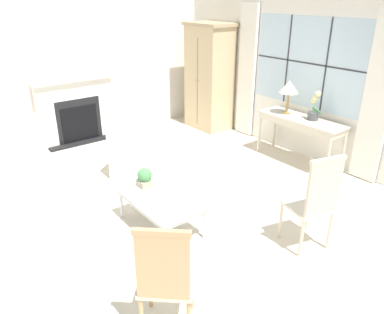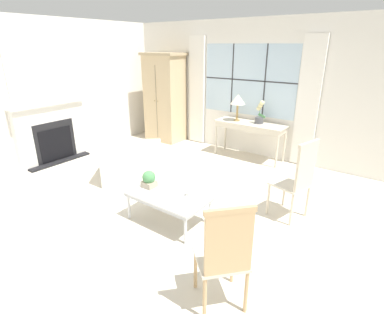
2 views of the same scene
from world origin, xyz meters
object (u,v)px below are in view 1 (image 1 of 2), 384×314
Objects in this scene: armoire at (209,77)px; accent_chair_wooden at (165,276)px; fireplace at (75,104)px; potted_orchid at (314,108)px; console_table at (301,123)px; coffee_table at (161,200)px; table_lamp at (289,88)px; side_chair_wooden at (316,199)px; armchair_upholstered at (147,154)px; pillar_candle at (180,200)px; potted_plant_small at (145,178)px.

accent_chair_wooden is (3.90, -3.69, -0.45)m from armoire.
potted_orchid is (3.33, 2.63, 0.22)m from fireplace.
console_table is 4.06m from accent_chair_wooden.
table_lamp is at bearing 100.90° from coffee_table.
side_chair_wooden is 1.04× the size of accent_chair_wooden.
armchair_upholstered is at bearing -121.67° from potted_orchid.
console_table is at bearing 39.00° from fireplace.
console_table is 2.43m from side_chair_wooden.
side_chair_wooden reaches higher than pillar_candle.
fireplace reaches higher than table_lamp.
potted_plant_small is (-1.70, -1.09, -0.10)m from side_chair_wooden.
pillar_candle is at bearing -18.93° from armchair_upholstered.
pillar_candle is at bearing 9.79° from potted_plant_small.
side_chair_wooden reaches higher than armchair_upholstered.
potted_orchid reaches higher than armchair_upholstered.
side_chair_wooden is at bearing 41.88° from pillar_candle.
side_chair_wooden reaches higher than console_table.
potted_plant_small is (0.21, -2.91, -0.67)m from table_lamp.
armchair_upholstered reaches higher than pillar_candle.
potted_orchid is 0.36× the size of armchair_upholstered.
accent_chair_wooden is 1.89m from potted_plant_small.
armchair_upholstered is 1.19× the size of accent_chair_wooden.
armoire reaches higher than side_chair_wooden.
potted_plant_small is at bearing -85.83° from table_lamp.
armoire is 2.53m from armchair_upholstered.
fireplace is 1.07× the size of armoire.
armchair_upholstered is (-1.24, -2.21, -0.40)m from console_table.
side_chair_wooden is (2.84, 0.38, 0.35)m from armchair_upholstered.
fireplace is 3.69m from pillar_candle.
potted_plant_small is (-0.35, -0.00, 0.16)m from coffee_table.
potted_plant_small is at bearing -179.77° from coffee_table.
potted_orchid is 2.94m from pillar_candle.
potted_orchid is 0.44× the size of coffee_table.
coffee_table is (3.41, -0.34, -0.36)m from fireplace.
fireplace is 3.86m from table_lamp.
pillar_candle is at bearing 139.50° from accent_chair_wooden.
fireplace reaches higher than coffee_table.
pillar_candle is (1.74, -0.60, 0.18)m from armchair_upholstered.
table_lamp is 0.49× the size of side_chair_wooden.
armchair_upholstered is 1.36m from potted_plant_small.
armchair_upholstered is at bearing -172.32° from side_chair_wooden.
side_chair_wooden is at bearing 38.69° from coffee_table.
armoire is 4.31m from side_chair_wooden.
console_table reaches higher than potted_plant_small.
potted_plant_small is (3.06, -0.35, -0.20)m from fireplace.
fireplace is 20.32× the size of pillar_candle.
side_chair_wooden is 4.77× the size of potted_plant_small.
armchair_upholstered is at bearing 148.26° from potted_plant_small.
table_lamp reaches higher than side_chair_wooden.
side_chair_wooden is at bearing 7.68° from armchair_upholstered.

